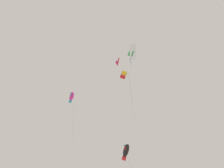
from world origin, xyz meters
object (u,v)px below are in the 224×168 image
object	(u,v)px
kite_fish_near_right	(126,151)
kite_fish_mid_left	(72,96)
kite_delta_low_drifter	(132,52)
kite_box_upper_right	(124,75)
kite_delta_highest	(118,62)

from	to	relation	value
kite_fish_near_right	kite_fish_mid_left	bearing A→B (deg)	57.12
kite_fish_mid_left	kite_delta_low_drifter	world-z (taller)	kite_delta_low_drifter
kite_fish_mid_left	kite_delta_low_drifter	distance (m)	16.52
kite_fish_near_right	kite_delta_low_drifter	size ratio (longest dim) A/B	2.91
kite_box_upper_right	kite_fish_near_right	world-z (taller)	kite_box_upper_right
kite_box_upper_right	kite_fish_near_right	bearing A→B (deg)	-177.11
kite_box_upper_right	kite_fish_near_right	xyz separation A→B (m)	(11.45, -0.63, -14.61)
kite_fish_near_right	kite_delta_low_drifter	world-z (taller)	kite_delta_low_drifter
kite_delta_low_drifter	kite_fish_mid_left	bearing A→B (deg)	56.63
kite_delta_highest	kite_box_upper_right	bearing A→B (deg)	-12.47
kite_fish_near_right	kite_delta_highest	bearing A→B (deg)	25.93
kite_fish_near_right	kite_fish_mid_left	size ratio (longest dim) A/B	1.00
kite_fish_near_right	kite_fish_mid_left	distance (m)	18.71
kite_fish_near_right	kite_fish_mid_left	xyz separation A→B (m)	(-12.30, -9.25, 10.64)
kite_box_upper_right	kite_delta_highest	bearing A→B (deg)	173.14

